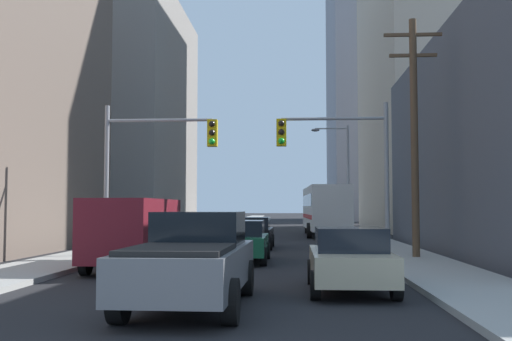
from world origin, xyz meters
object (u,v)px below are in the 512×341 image
city_bus (325,208)px  sedan_black (253,233)px  traffic_signal_near_right (338,153)px  traffic_signal_near_left (155,154)px  sedan_beige (350,259)px  cargo_van_maroon (134,229)px  sedan_green (242,241)px  pickup_truck_grey (193,260)px

city_bus → sedan_black: bearing=-107.7°
traffic_signal_near_right → traffic_signal_near_left: bearing=180.0°
sedan_beige → traffic_signal_near_left: (-6.73, 8.58, 3.30)m
cargo_van_maroon → sedan_green: 4.34m
sedan_green → traffic_signal_near_right: size_ratio=0.70×
traffic_signal_near_right → sedan_beige: bearing=-92.4°
city_bus → sedan_beige: size_ratio=2.75×
pickup_truck_grey → cargo_van_maroon: 7.57m
sedan_beige → pickup_truck_grey: bearing=-145.2°
cargo_van_maroon → sedan_black: 10.68m
sedan_beige → sedan_green: same height
sedan_beige → traffic_signal_near_right: bearing=87.6°
pickup_truck_grey → traffic_signal_near_right: traffic_signal_near_right is taller
cargo_van_maroon → sedan_beige: (6.45, -4.57, -0.52)m
city_bus → traffic_signal_near_left: traffic_signal_near_left is taller
pickup_truck_grey → traffic_signal_near_left: 11.84m
cargo_van_maroon → traffic_signal_near_right: size_ratio=0.87×
sedan_green → sedan_black: same height
traffic_signal_near_left → sedan_green: bearing=-18.4°
traffic_signal_near_right → sedan_green: bearing=-162.0°
pickup_truck_grey → sedan_black: size_ratio=1.29×
pickup_truck_grey → city_bus: bearing=82.1°
traffic_signal_near_left → traffic_signal_near_right: bearing=-0.0°
pickup_truck_grey → sedan_green: bearing=89.2°
city_bus → sedan_black: size_ratio=2.74×
cargo_van_maroon → traffic_signal_near_left: (-0.28, 4.01, 2.79)m
pickup_truck_grey → sedan_beige: bearing=34.8°
cargo_van_maroon → traffic_signal_near_right: (6.82, 4.01, 2.78)m
sedan_green → traffic_signal_near_right: (3.59, 1.16, 3.29)m
cargo_van_maroon → sedan_beige: cargo_van_maroon is taller
city_bus → traffic_signal_near_right: (-0.46, -19.17, 2.14)m
sedan_black → pickup_truck_grey: bearing=-90.2°
sedan_beige → sedan_green: bearing=113.5°
sedan_black → traffic_signal_near_right: traffic_signal_near_right is taller
pickup_truck_grey → sedan_beige: size_ratio=1.29×
sedan_beige → sedan_green: size_ratio=1.00×
city_bus → traffic_signal_near_right: traffic_signal_near_right is taller
sedan_black → traffic_signal_near_left: size_ratio=0.70×
city_bus → cargo_van_maroon: (-7.28, -23.18, -0.64)m
cargo_van_maroon → traffic_signal_near_left: size_ratio=0.87×
sedan_green → traffic_signal_near_left: traffic_signal_near_left is taller
sedan_beige → traffic_signal_near_left: bearing=128.1°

